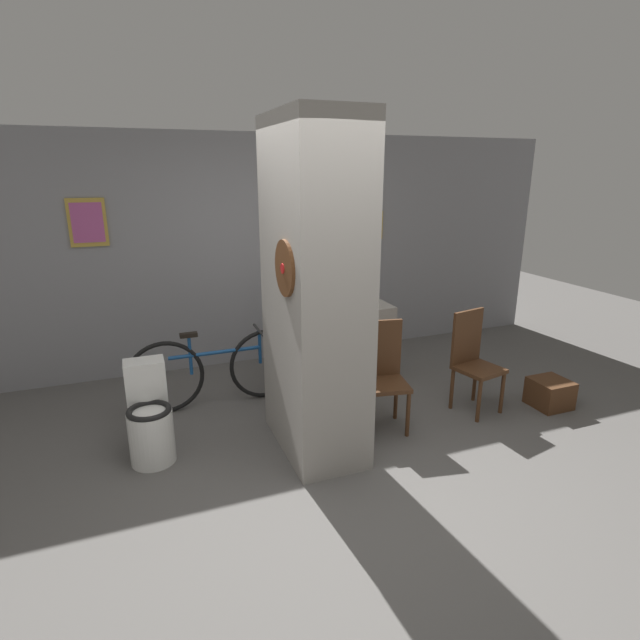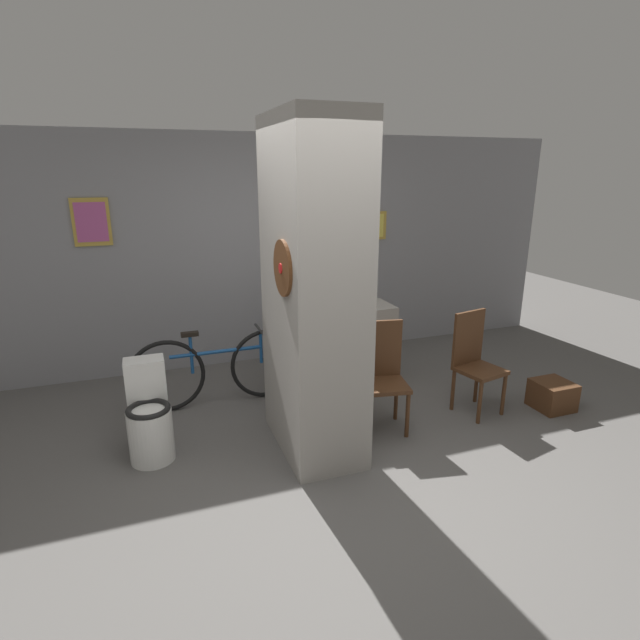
{
  "view_description": "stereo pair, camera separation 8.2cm",
  "coord_description": "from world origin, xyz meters",
  "px_view_note": "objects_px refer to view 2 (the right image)",
  "views": [
    {
      "loc": [
        -1.25,
        -2.96,
        2.21
      ],
      "look_at": [
        0.25,
        0.92,
        0.95
      ],
      "focal_mm": 28.0,
      "sensor_mm": 36.0,
      "label": 1
    },
    {
      "loc": [
        -1.17,
        -2.99,
        2.21
      ],
      "look_at": [
        0.25,
        0.92,
        0.95
      ],
      "focal_mm": 28.0,
      "sensor_mm": 36.0,
      "label": 2
    }
  ],
  "objects_px": {
    "bicycle": "(218,368)",
    "chair_near_pillar": "(383,372)",
    "toilet": "(149,418)",
    "bottle_tall": "(357,299)",
    "chair_by_doorway": "(474,359)"
  },
  "relations": [
    {
      "from": "toilet",
      "to": "chair_by_doorway",
      "type": "height_order",
      "value": "chair_by_doorway"
    },
    {
      "from": "bicycle",
      "to": "toilet",
      "type": "bearing_deg",
      "value": -131.41
    },
    {
      "from": "chair_by_doorway",
      "to": "bicycle",
      "type": "bearing_deg",
      "value": 145.45
    },
    {
      "from": "chair_near_pillar",
      "to": "bottle_tall",
      "type": "height_order",
      "value": "bottle_tall"
    },
    {
      "from": "toilet",
      "to": "chair_near_pillar",
      "type": "xyz_separation_m",
      "value": [
        1.95,
        -0.18,
        0.18
      ]
    },
    {
      "from": "toilet",
      "to": "bottle_tall",
      "type": "height_order",
      "value": "bottle_tall"
    },
    {
      "from": "bicycle",
      "to": "chair_near_pillar",
      "type": "bearing_deg",
      "value": -35.65
    },
    {
      "from": "chair_by_doorway",
      "to": "bottle_tall",
      "type": "distance_m",
      "value": 1.27
    },
    {
      "from": "chair_near_pillar",
      "to": "toilet",
      "type": "bearing_deg",
      "value": -174.34
    },
    {
      "from": "toilet",
      "to": "bicycle",
      "type": "bearing_deg",
      "value": 48.59
    },
    {
      "from": "chair_by_doorway",
      "to": "bottle_tall",
      "type": "bearing_deg",
      "value": 122.67
    },
    {
      "from": "chair_near_pillar",
      "to": "chair_by_doorway",
      "type": "distance_m",
      "value": 0.95
    },
    {
      "from": "bottle_tall",
      "to": "toilet",
      "type": "bearing_deg",
      "value": -162.28
    },
    {
      "from": "chair_near_pillar",
      "to": "chair_by_doorway",
      "type": "relative_size",
      "value": 1.0
    },
    {
      "from": "toilet",
      "to": "chair_by_doorway",
      "type": "bearing_deg",
      "value": -3.74
    }
  ]
}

